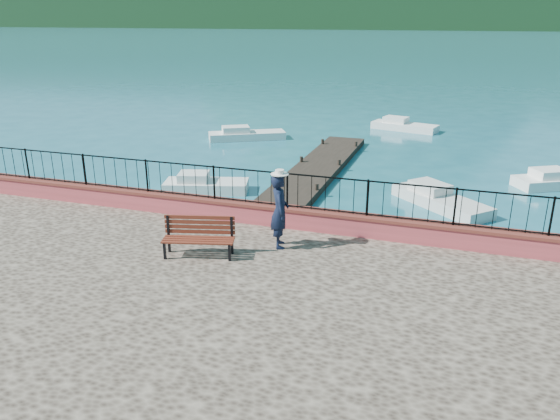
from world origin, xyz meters
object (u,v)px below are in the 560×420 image
Objects in this scene: person at (280,211)px; boat_0 at (206,182)px; boat_1 at (441,197)px; boat_3 at (247,132)px; boat_4 at (405,124)px; park_bench at (199,245)px.

boat_0 is (-5.50, 7.01, -1.75)m from person.
boat_3 is (-11.27, 8.71, 0.00)m from boat_1.
person is 0.47× the size of boat_1.
person is at bearing -95.09° from boat_3.
boat_4 is (8.35, 5.60, 0.00)m from boat_3.
boat_1 is (3.66, 8.06, -1.75)m from person.
boat_4 is (0.74, 22.37, -1.75)m from person.
person is at bearing -68.10° from boat_0.
park_bench is 9.11m from boat_0.
boat_3 is (-2.10, 9.75, 0.00)m from boat_0.
park_bench reaches higher than boat_4.
boat_3 is at bearing 2.75° from person.
park_bench is 10.73m from boat_1.
park_bench is 23.70m from boat_4.
person is 0.47× the size of boat_4.
boat_0 is at bearing 100.20° from park_bench.
boat_1 is at bearing -67.19° from boat_3.
boat_0 is 9.97m from boat_3.
boat_1 is at bearing 45.17° from park_bench.
park_bench reaches higher than boat_0.
person reaches higher than boat_0.
person reaches higher than park_bench.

